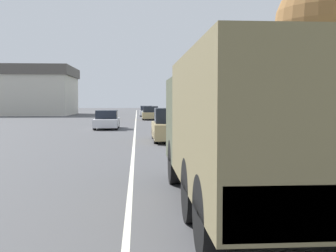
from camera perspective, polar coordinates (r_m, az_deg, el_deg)
name	(u,v)px	position (r m, az deg, el deg)	size (l,w,h in m)	color
ground_plane	(135,125)	(36.68, -4.43, 0.12)	(180.00, 180.00, 0.00)	#4C4C4F
lane_centre_stripe	(135,125)	(36.68, -4.43, 0.12)	(0.12, 120.00, 0.00)	silver
sidewalk_right	(187,124)	(36.93, 2.57, 0.24)	(1.80, 120.00, 0.12)	beige
grass_strip_right	(236,125)	(37.70, 9.23, 0.19)	(7.00, 120.00, 0.02)	olive
military_truck	(242,125)	(8.10, 10.01, 0.16)	(2.37, 7.55, 2.90)	#474C38
car_nearest_ahead	(171,126)	(22.12, 0.41, -0.05)	(1.91, 4.41, 1.72)	tan
car_second_ahead	(107,120)	(32.01, -8.30, 0.76)	(1.77, 4.11, 1.40)	silver
car_third_ahead	(150,114)	(47.23, -2.41, 1.69)	(1.84, 4.02, 1.51)	tan
car_fourth_ahead	(146,111)	(58.15, -2.95, 1.98)	(1.82, 4.68, 1.43)	silver
tree_mid_right	(324,24)	(17.01, 20.32, 12.79)	(3.55, 3.55, 6.71)	brown
building_distant	(21,91)	(67.82, -19.34, 4.54)	(16.07, 13.34, 7.22)	beige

